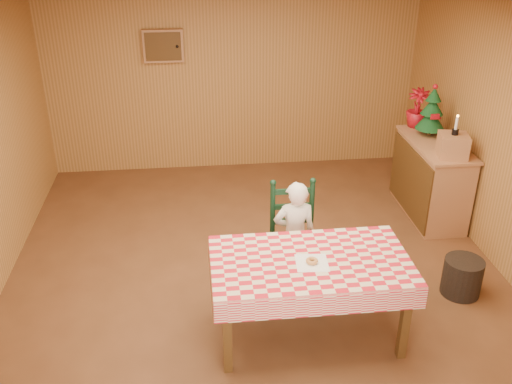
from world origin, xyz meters
TOP-DOWN VIEW (x-y plane):
  - ground at (0.00, 0.00)m, footprint 6.00×6.00m
  - cabin_walls at (-0.00, 0.53)m, footprint 5.10×6.05m
  - dining_table at (0.35, -0.72)m, footprint 1.66×0.96m
  - ladder_chair at (0.35, 0.06)m, footprint 0.44×0.40m
  - seated_child at (0.35, 0.01)m, footprint 0.41×0.27m
  - napkin at (0.35, -0.77)m, footprint 0.28×0.28m
  - donut at (0.35, -0.77)m, footprint 0.12×0.12m
  - shelf_unit at (2.21, 1.27)m, footprint 0.54×1.24m
  - crate at (2.22, 0.87)m, footprint 0.36×0.36m
  - christmas_tree at (2.22, 1.52)m, footprint 0.34×0.34m
  - flower_arrangement at (2.17, 1.82)m, footprint 0.31×0.31m
  - candle_set at (2.22, 0.87)m, footprint 0.07×0.07m
  - storage_bin at (1.93, -0.31)m, footprint 0.38×0.38m

SIDE VIEW (x-z plane):
  - ground at x=0.00m, z-range 0.00..0.00m
  - storage_bin at x=1.93m, z-range 0.00..0.37m
  - shelf_unit at x=2.21m, z-range 0.00..0.93m
  - ladder_chair at x=0.35m, z-range -0.04..1.04m
  - seated_child at x=0.35m, z-range 0.00..1.12m
  - dining_table at x=0.35m, z-range 0.30..1.07m
  - napkin at x=0.35m, z-range 0.77..0.77m
  - donut at x=0.35m, z-range 0.77..0.81m
  - crate at x=2.22m, z-range 0.93..1.18m
  - flower_arrangement at x=2.17m, z-range 0.93..1.40m
  - christmas_tree at x=2.22m, z-range 0.90..1.52m
  - candle_set at x=2.22m, z-range 1.13..1.36m
  - cabin_walls at x=0.00m, z-range 0.50..3.15m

